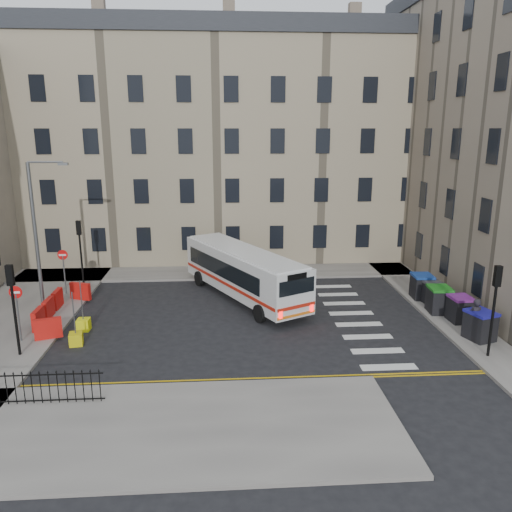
{
  "coord_description": "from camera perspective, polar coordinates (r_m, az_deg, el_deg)",
  "views": [
    {
      "loc": [
        -2.92,
        -24.93,
        9.83
      ],
      "look_at": [
        -1.15,
        1.71,
        3.0
      ],
      "focal_mm": 35.0,
      "sensor_mm": 36.0,
      "label": 1
    }
  ],
  "objects": [
    {
      "name": "pavement_sw",
      "position": [
        18.29,
        -16.97,
        -18.58
      ],
      "size": [
        20.0,
        6.0,
        0.15
      ],
      "primitive_type": "cube",
      "color": "slate",
      "rests_on": "ground"
    },
    {
      "name": "traffic_light_nw",
      "position": [
        33.44,
        -19.48,
        1.51
      ],
      "size": [
        0.28,
        0.22,
        4.1
      ],
      "color": "black",
      "rests_on": "pavement_west"
    },
    {
      "name": "pavement_north",
      "position": [
        35.05,
        -8.71,
        -1.98
      ],
      "size": [
        36.0,
        3.2,
        0.15
      ],
      "primitive_type": "cube",
      "color": "slate",
      "rests_on": "ground"
    },
    {
      "name": "wheelie_bin_e",
      "position": [
        30.86,
        18.41,
        -3.29
      ],
      "size": [
        1.18,
        1.34,
        1.42
      ],
      "rotation": [
        0.0,
        0.0,
        -0.05
      ],
      "color": "black",
      "rests_on": "pavement_east"
    },
    {
      "name": "roadworks_barriers",
      "position": [
        28.47,
        -21.95,
        -5.55
      ],
      "size": [
        1.66,
        6.26,
        1.0
      ],
      "color": "red",
      "rests_on": "pavement_west"
    },
    {
      "name": "no_entry_south",
      "position": [
        25.59,
        -25.67,
        -4.76
      ],
      "size": [
        0.6,
        0.08,
        3.0
      ],
      "color": "#595B5E",
      "rests_on": "pavement_west"
    },
    {
      "name": "traffic_light_sw",
      "position": [
        23.85,
        -26.06,
        -4.13
      ],
      "size": [
        0.28,
        0.22,
        4.1
      ],
      "color": "black",
      "rests_on": "pavement_west"
    },
    {
      "name": "traffic_light_east",
      "position": [
        23.64,
        25.65,
        -4.25
      ],
      "size": [
        0.28,
        0.22,
        4.1
      ],
      "color": "black",
      "rests_on": "pavement_east"
    },
    {
      "name": "wheelie_bin_a",
      "position": [
        25.95,
        24.23,
        -7.22
      ],
      "size": [
        1.44,
        1.54,
        1.4
      ],
      "rotation": [
        0.0,
        0.0,
        0.31
      ],
      "color": "black",
      "rests_on": "pavement_east"
    },
    {
      "name": "bus",
      "position": [
        29.43,
        -1.46,
        -1.74
      ],
      "size": [
        7.09,
        10.56,
        2.91
      ],
      "rotation": [
        0.0,
        0.0,
        0.48
      ],
      "color": "silver",
      "rests_on": "ground"
    },
    {
      "name": "wheelie_bin_d",
      "position": [
        30.4,
        19.28,
        -3.78
      ],
      "size": [
        1.14,
        1.27,
        1.27
      ],
      "rotation": [
        0.0,
        0.0,
        0.13
      ],
      "color": "black",
      "rests_on": "pavement_east"
    },
    {
      "name": "terrace_north",
      "position": [
        40.65,
        -9.81,
        12.44
      ],
      "size": [
        38.3,
        10.8,
        17.2
      ],
      "color": "gray",
      "rests_on": "ground"
    },
    {
      "name": "pavement_west",
      "position": [
        29.83,
        -25.52,
        -6.2
      ],
      "size": [
        6.0,
        22.0,
        0.15
      ],
      "primitive_type": "cube",
      "color": "slate",
      "rests_on": "ground"
    },
    {
      "name": "pavement_east",
      "position": [
        32.77,
        17.75,
        -3.67
      ],
      "size": [
        2.4,
        26.0,
        0.15
      ],
      "primitive_type": "cube",
      "color": "slate",
      "rests_on": "ground"
    },
    {
      "name": "streetlamp",
      "position": [
        29.27,
        -23.9,
        2.29
      ],
      "size": [
        0.5,
        0.22,
        8.14
      ],
      "color": "#595B5E",
      "rests_on": "pavement_west"
    },
    {
      "name": "bollard_yellow",
      "position": [
        26.67,
        -19.1,
        -7.42
      ],
      "size": [
        0.6,
        0.6,
        0.6
      ],
      "primitive_type": "cube",
      "rotation": [
        0.0,
        0.0,
        0.0
      ],
      "color": "#F2F50D",
      "rests_on": "ground"
    },
    {
      "name": "ground",
      "position": [
        26.96,
        2.69,
        -7.06
      ],
      "size": [
        120.0,
        120.0,
        0.0
      ],
      "primitive_type": "plane",
      "color": "black",
      "rests_on": "ground"
    },
    {
      "name": "bollard_chevron",
      "position": [
        25.06,
        -19.86,
        -8.91
      ],
      "size": [
        0.69,
        0.69,
        0.6
      ],
      "primitive_type": "cube",
      "rotation": [
        0.0,
        0.0,
        0.17
      ],
      "color": "#C9BC0B",
      "rests_on": "ground"
    },
    {
      "name": "no_entry_north",
      "position": [
        31.9,
        -21.16,
        -0.71
      ],
      "size": [
        0.6,
        0.08,
        3.0
      ],
      "color": "#595B5E",
      "rests_on": "pavement_west"
    },
    {
      "name": "pedestrian",
      "position": [
        25.9,
        23.71,
        -6.55
      ],
      "size": [
        0.76,
        0.55,
        1.96
      ],
      "primitive_type": "imported",
      "rotation": [
        0.0,
        0.0,
        3.26
      ],
      "color": "black",
      "rests_on": "pavement_east"
    },
    {
      "name": "wheelie_bin_c",
      "position": [
        28.8,
        20.18,
        -4.69
      ],
      "size": [
        1.22,
        1.37,
        1.43
      ],
      "rotation": [
        0.0,
        0.0,
        -0.07
      ],
      "color": "black",
      "rests_on": "pavement_east"
    },
    {
      "name": "wheelie_bin_b",
      "position": [
        27.89,
        22.27,
        -5.61
      ],
      "size": [
        1.1,
        1.25,
        1.34
      ],
      "rotation": [
        0.0,
        0.0,
        0.04
      ],
      "color": "black",
      "rests_on": "pavement_east"
    }
  ]
}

